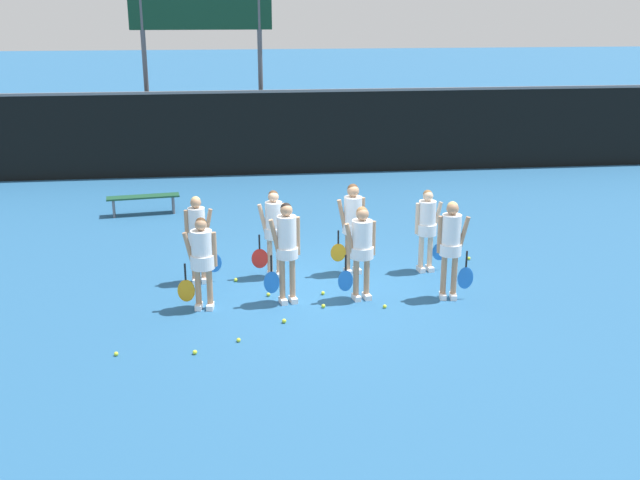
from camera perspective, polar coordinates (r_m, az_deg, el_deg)
The scene contains 23 objects.
ground_plane at distance 13.64m, azimuth 0.19°, elevation -3.69°, with size 140.00×140.00×0.00m, color #235684.
fence_windscreen at distance 22.46m, azimuth -2.79°, elevation 8.22°, with size 60.00×0.08×2.51m.
scoreboard at distance 22.99m, azimuth -9.08°, elevation 16.71°, with size 4.13×0.15×5.93m.
bench_courtside at distance 18.73m, azimuth -13.32°, elevation 3.10°, with size 1.76×0.59×0.46m.
player_0 at distance 12.61m, azimuth -8.99°, elevation -1.20°, with size 0.69×0.41×1.60m.
player_1 at distance 12.68m, azimuth -2.57°, elevation -0.32°, with size 0.64×0.38×1.78m.
player_2 at distance 12.85m, azimuth 3.19°, elevation -0.37°, with size 0.66×0.41×1.67m.
player_3 at distance 13.06m, azimuth 9.96°, elevation -0.14°, with size 0.65×0.38×1.75m.
player_4 at distance 13.81m, azimuth -9.30°, elevation 0.53°, with size 0.64×0.36×1.64m.
player_5 at distance 13.93m, azimuth -3.56°, elevation 1.00°, with size 0.66×0.36×1.67m.
player_6 at distance 14.08m, azimuth 2.49°, elevation 1.51°, with size 0.67×0.39×1.75m.
player_7 at distance 14.37m, azimuth 8.16°, elevation 1.21°, with size 0.67×0.38×1.60m.
tennis_ball_0 at distance 12.82m, azimuth 4.96°, elevation -5.06°, with size 0.06×0.06×0.06m, color #CCE033.
tennis_ball_1 at distance 14.03m, azimuth -6.43°, elevation -3.03°, with size 0.07×0.07×0.07m, color #CCE033.
tennis_ball_2 at distance 12.78m, azimuth 0.26°, elevation -5.05°, with size 0.07×0.07×0.07m, color #CCE033.
tennis_ball_3 at distance 11.54m, azimuth -15.27°, elevation -8.36°, with size 0.06×0.06×0.06m, color #CCE033.
tennis_ball_4 at distance 13.30m, azimuth -3.96°, elevation -4.16°, with size 0.07×0.07×0.07m, color #CCE033.
tennis_ball_5 at distance 15.39m, azimuth 11.28°, elevation -1.38°, with size 0.06×0.06×0.06m, color #CCE033.
tennis_ball_6 at distance 11.34m, azimuth -9.51°, elevation -8.43°, with size 0.07×0.07×0.07m, color #CCE033.
tennis_ball_7 at distance 13.34m, azimuth 0.23°, elevation -4.06°, with size 0.07×0.07×0.07m, color #CCE033.
tennis_ball_8 at distance 14.41m, azimuth 11.10°, elevation -2.70°, with size 0.07×0.07×0.07m, color #CCE033.
tennis_ball_9 at distance 12.22m, azimuth -2.75°, elevation -6.18°, with size 0.07×0.07×0.07m, color #CCE033.
tennis_ball_10 at distance 11.63m, azimuth -6.23°, elevation -7.58°, with size 0.06×0.06×0.06m, color #CCE033.
Camera 1 is at (-1.55, -12.60, 5.00)m, focal length 42.00 mm.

